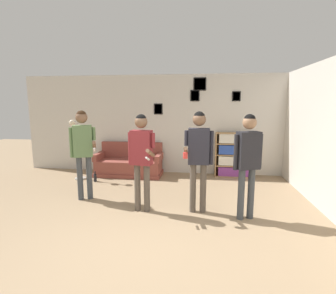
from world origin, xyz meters
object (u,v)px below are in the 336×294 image
object	(u,v)px
floor_lamp	(78,137)
person_player_foreground_center	(141,152)
person_player_foreground_left	(83,145)
person_watcher_holding_cup	(199,151)
bookshelf	(234,155)
couch	(130,164)
person_spectator_near_bookshelf	(248,155)
bottle_on_floor	(95,178)

from	to	relation	value
floor_lamp	person_player_foreground_center	distance (m)	2.71
person_player_foreground_left	person_watcher_holding_cup	world-z (taller)	person_player_foreground_left
bookshelf	person_player_foreground_left	distance (m)	3.86
floor_lamp	person_watcher_holding_cup	bearing A→B (deg)	-29.31
bookshelf	person_watcher_holding_cup	xyz separation A→B (m)	(-0.90, -2.49, 0.53)
person_player_foreground_left	couch	bearing A→B (deg)	78.97
floor_lamp	bookshelf	bearing A→B (deg)	11.22
floor_lamp	person_watcher_holding_cup	world-z (taller)	person_watcher_holding_cup
floor_lamp	person_spectator_near_bookshelf	size ratio (longest dim) A/B	0.92
bottle_on_floor	person_spectator_near_bookshelf	bearing A→B (deg)	-27.04
person_watcher_holding_cup	person_spectator_near_bookshelf	world-z (taller)	person_watcher_holding_cup
couch	floor_lamp	distance (m)	1.52
couch	person_player_foreground_left	distance (m)	2.14
person_player_foreground_center	floor_lamp	bearing A→B (deg)	139.01
person_player_foreground_left	person_player_foreground_center	world-z (taller)	person_player_foreground_left
bottle_on_floor	bookshelf	bearing A→B (deg)	15.24
person_spectator_near_bookshelf	person_player_foreground_center	bearing A→B (deg)	176.66
couch	person_spectator_near_bookshelf	bearing A→B (deg)	-42.47
person_watcher_holding_cup	person_player_foreground_left	bearing A→B (deg)	171.25
couch	bookshelf	distance (m)	2.81
person_watcher_holding_cup	person_spectator_near_bookshelf	distance (m)	0.82
person_player_foreground_left	person_watcher_holding_cup	bearing A→B (deg)	-8.75
floor_lamp	person_player_foreground_center	bearing A→B (deg)	-40.99
person_spectator_near_bookshelf	floor_lamp	bearing A→B (deg)	153.88
person_watcher_holding_cup	bottle_on_floor	distance (m)	3.17
person_player_foreground_left	person_watcher_holding_cup	distance (m)	2.30
person_watcher_holding_cup	bottle_on_floor	size ratio (longest dim) A/B	6.87
person_player_foreground_left	person_spectator_near_bookshelf	bearing A→B (deg)	-9.72
floor_lamp	person_watcher_holding_cup	xyz separation A→B (m)	(3.04, -1.71, 0.03)
person_player_foreground_center	person_spectator_near_bookshelf	distance (m)	1.80
person_player_foreground_center	bottle_on_floor	xyz separation A→B (m)	(-1.58, 1.62, -0.98)
bookshelf	person_player_foreground_center	bearing A→B (deg)	-126.44
bottle_on_floor	person_player_foreground_left	bearing A→B (deg)	-75.97
person_player_foreground_left	bottle_on_floor	distance (m)	1.60
person_spectator_near_bookshelf	bottle_on_floor	distance (m)	3.91
person_player_foreground_left	person_player_foreground_center	xyz separation A→B (m)	(1.28, -0.42, -0.04)
floor_lamp	bottle_on_floor	xyz separation A→B (m)	(0.47, -0.16, -0.99)
person_player_foreground_center	person_spectator_near_bookshelf	world-z (taller)	person_spectator_near_bookshelf
couch	floor_lamp	world-z (taller)	floor_lamp
floor_lamp	person_watcher_holding_cup	distance (m)	3.49
person_player_foreground_left	floor_lamp	bearing A→B (deg)	119.54
bookshelf	bottle_on_floor	distance (m)	3.63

